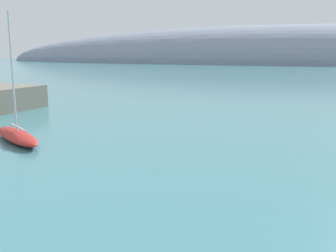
# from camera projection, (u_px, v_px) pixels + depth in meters

# --- Properties ---
(distant_ridge) EXTENTS (391.79, 84.78, 43.56)m
(distant_ridge) POSITION_uv_depth(u_px,v_px,m) (285.00, 63.00, 226.01)
(distant_ridge) COLOR gray
(distant_ridge) RESTS_ON ground
(sailboat_red_mid_mooring) EXTENTS (7.99, 5.79, 9.94)m
(sailboat_red_mid_mooring) POSITION_uv_depth(u_px,v_px,m) (17.00, 135.00, 30.62)
(sailboat_red_mid_mooring) COLOR red
(sailboat_red_mid_mooring) RESTS_ON water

